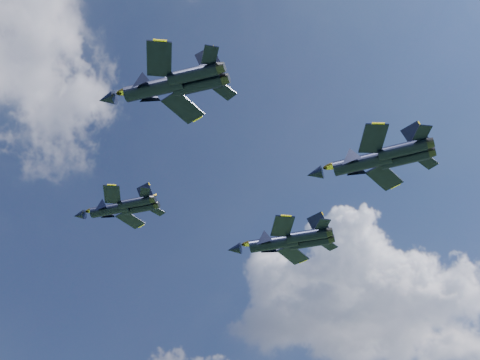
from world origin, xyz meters
name	(u,v)px	position (x,y,z in m)	size (l,w,h in m)	color
jet_lead	(108,210)	(-13.28, 23.96, 55.09)	(10.67, 12.97, 3.26)	black
jet_left	(150,89)	(-20.46, 0.92, 55.27)	(12.87, 15.63, 3.93)	black
jet_right	(270,243)	(12.64, 18.48, 57.30)	(14.40, 17.23, 4.35)	black
jet_slot	(358,163)	(7.14, -5.25, 54.80)	(12.77, 16.92, 4.15)	black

